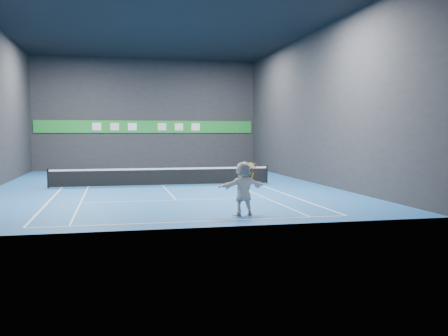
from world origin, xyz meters
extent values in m
plane|color=#1C559A|center=(0.00, 0.00, 0.00)|extent=(26.00, 26.00, 0.00)
plane|color=black|center=(0.00, 0.00, 9.00)|extent=(26.00, 26.00, 0.00)
cube|color=#252527|center=(0.00, 13.00, 4.50)|extent=(18.00, 0.10, 9.00)
cube|color=#252527|center=(0.00, -13.00, 4.50)|extent=(18.00, 0.10, 9.00)
cube|color=#252527|center=(9.00, 0.00, 4.50)|extent=(0.10, 26.00, 9.00)
cube|color=white|center=(0.00, -11.89, 0.00)|extent=(10.98, 0.08, 0.01)
cube|color=white|center=(0.00, 11.89, 0.00)|extent=(10.98, 0.08, 0.01)
cube|color=white|center=(-5.49, 0.00, 0.00)|extent=(0.08, 23.78, 0.01)
cube|color=white|center=(5.49, 0.00, 0.00)|extent=(0.08, 23.78, 0.01)
cube|color=white|center=(-4.11, 0.00, 0.00)|extent=(0.06, 23.78, 0.01)
cube|color=white|center=(4.11, 0.00, 0.00)|extent=(0.06, 23.78, 0.01)
cube|color=white|center=(0.00, -6.40, 0.00)|extent=(8.23, 0.06, 0.01)
cube|color=white|center=(0.00, 6.40, 0.00)|extent=(8.23, 0.06, 0.01)
cube|color=white|center=(0.00, 0.00, 0.00)|extent=(0.06, 12.80, 0.01)
imported|color=white|center=(1.88, -10.97, 0.98)|extent=(1.90, 0.93, 1.96)
sphere|color=#E8FC2A|center=(1.73, -10.86, 3.10)|extent=(0.07, 0.07, 0.07)
cylinder|color=black|center=(-6.20, 0.00, 0.54)|extent=(0.10, 0.10, 1.07)
cylinder|color=black|center=(6.20, 0.00, 0.54)|extent=(0.10, 0.10, 1.07)
cube|color=black|center=(0.00, 0.00, 0.47)|extent=(12.40, 0.03, 0.86)
cube|color=white|center=(0.00, 0.00, 0.95)|extent=(12.40, 0.04, 0.10)
cube|color=#1E8C30|center=(0.00, 12.94, 3.50)|extent=(17.64, 0.06, 1.00)
cube|color=white|center=(-4.00, 12.88, 3.50)|extent=(0.70, 0.04, 0.60)
cube|color=white|center=(-2.60, 12.88, 3.50)|extent=(0.70, 0.04, 0.60)
cube|color=white|center=(-1.20, 12.88, 3.50)|extent=(0.70, 0.04, 0.60)
cube|color=silver|center=(1.20, 12.88, 3.50)|extent=(0.70, 0.04, 0.60)
cube|color=white|center=(2.60, 12.88, 3.50)|extent=(0.70, 0.04, 0.60)
cube|color=white|center=(4.00, 12.88, 3.50)|extent=(0.70, 0.04, 0.60)
torus|color=red|center=(2.24, -10.92, 1.80)|extent=(0.40, 0.34, 0.26)
cylinder|color=#D8E851|center=(2.16, -10.92, 1.82)|extent=(0.37, 0.28, 0.26)
cylinder|color=red|center=(2.22, -10.92, 1.59)|extent=(0.06, 0.12, 0.18)
cylinder|color=yellow|center=(2.24, -10.94, 1.44)|extent=(0.06, 0.20, 0.23)
camera|label=1|loc=(-2.67, -28.35, 2.98)|focal=40.00mm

